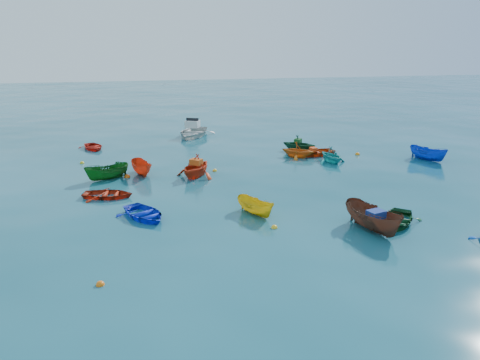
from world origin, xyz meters
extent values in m
plane|color=#0A424E|center=(0.00, 0.00, 0.00)|extent=(160.00, 160.00, 0.00)
imported|color=#102ACE|center=(-5.75, 0.98, 0.00)|extent=(3.31, 3.67, 0.62)
imported|color=#542D1E|center=(4.60, -2.90, 0.00)|extent=(2.17, 3.70, 1.35)
imported|color=red|center=(-2.33, 7.68, 0.00)|extent=(3.81, 3.89, 1.55)
imported|color=gold|center=(-0.21, 0.27, 0.00)|extent=(2.01, 2.67, 0.97)
imported|color=#0F4420|center=(6.11, -2.39, 0.00)|extent=(3.57, 3.67, 0.62)
imported|color=teal|center=(7.63, 9.21, 0.00)|extent=(2.50, 2.74, 1.24)
imported|color=#B6270F|center=(-7.68, 4.56, 0.00)|extent=(3.18, 2.60, 0.58)
imported|color=red|center=(-5.74, 8.82, 0.00)|extent=(1.69, 2.95, 1.07)
imported|color=#0F4324|center=(6.47, 12.95, 0.00)|extent=(3.46, 3.40, 1.38)
imported|color=#CA3F10|center=(7.20, 11.48, 0.00)|extent=(3.57, 2.81, 0.67)
imported|color=#0E36B1|center=(14.81, 8.34, 0.00)|extent=(2.29, 3.10, 1.13)
imported|color=red|center=(-9.50, 17.15, 0.00)|extent=(2.76, 3.23, 0.57)
imported|color=#CD6013|center=(5.74, 11.10, 0.00)|extent=(3.19, 3.11, 1.28)
imported|color=#135416|center=(-7.90, 8.19, 0.00)|extent=(3.07, 2.14, 1.11)
imported|color=silver|center=(-1.04, 20.62, 0.00)|extent=(5.01, 5.67, 1.57)
cube|color=navy|center=(4.64, -3.05, 0.86)|extent=(0.88, 0.75, 0.37)
cube|color=#CC4F14|center=(-2.30, 7.72, 0.96)|extent=(0.93, 0.89, 0.36)
cube|color=#124B1B|center=(6.39, 13.01, 0.84)|extent=(0.75, 0.77, 0.30)
cube|color=#DC4816|center=(7.10, 11.46, 0.47)|extent=(0.52, 0.63, 0.27)
sphere|color=orange|center=(-7.44, -5.45, 0.00)|extent=(0.32, 0.32, 0.32)
sphere|color=gold|center=(0.23, -1.65, 0.00)|extent=(0.31, 0.31, 0.31)
sphere|color=#DE570C|center=(-6.70, 8.41, 0.00)|extent=(0.39, 0.39, 0.39)
sphere|color=yellow|center=(-0.95, 8.66, 0.00)|extent=(0.30, 0.30, 0.30)
sphere|color=orange|center=(10.51, 10.92, 0.00)|extent=(0.36, 0.36, 0.36)
sphere|color=gold|center=(-9.90, 12.65, 0.00)|extent=(0.31, 0.31, 0.31)
sphere|color=#CF570B|center=(7.50, 12.52, 0.00)|extent=(0.39, 0.39, 0.39)
sphere|color=gold|center=(6.27, 14.96, 0.00)|extent=(0.36, 0.36, 0.36)
camera|label=1|loc=(-5.66, -21.29, 8.60)|focal=35.00mm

